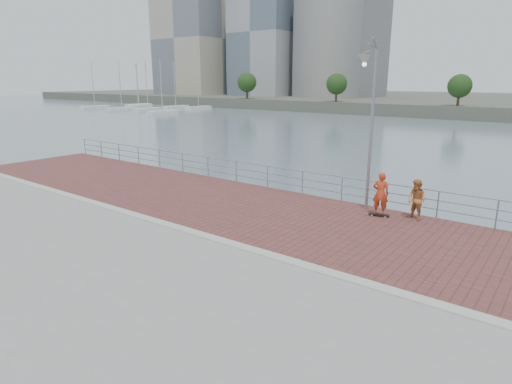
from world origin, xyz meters
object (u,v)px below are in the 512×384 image
Objects in this scene: skateboarder at (381,193)px; street_lamp at (369,97)px; bystander at (416,200)px; guardrail at (322,183)px.

street_lamp is at bearing -27.58° from skateboarder.
street_lamp reaches higher than bystander.
guardrail is at bearing -34.04° from skateboarder.
guardrail is 5.99× the size of street_lamp.
guardrail is 4.58m from bystander.
skateboarder is (0.83, -0.20, -3.68)m from street_lamp.
street_lamp is (2.42, -0.98, 3.94)m from guardrail.
skateboarder is (3.25, -1.18, 0.27)m from guardrail.
bystander is at bearing 6.49° from street_lamp.
street_lamp is 4.37m from bystander.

